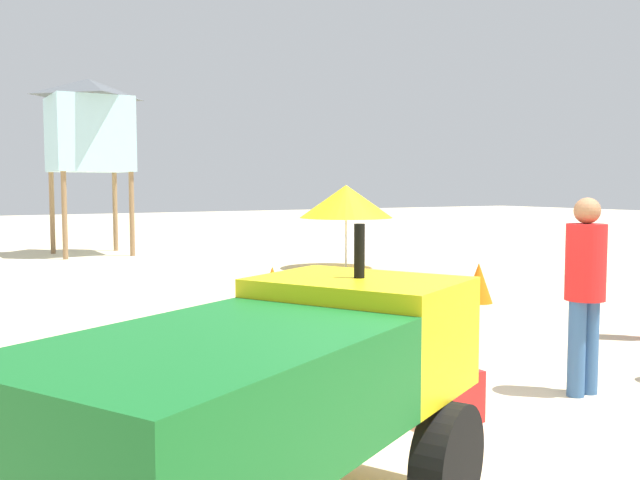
{
  "coord_description": "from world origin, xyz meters",
  "views": [
    {
      "loc": [
        -3.29,
        -3.16,
        1.71
      ],
      "look_at": [
        0.52,
        3.28,
        1.13
      ],
      "focal_mm": 39.55,
      "sensor_mm": 36.0,
      "label": 1
    }
  ],
  "objects_px": {
    "utility_cart": "(274,387)",
    "surfboard_pile": "(360,328)",
    "traffic_cone_near": "(272,287)",
    "traffic_cone_far": "(479,283)",
    "cooler_box": "(443,395)",
    "lifeguard_far_right": "(585,283)",
    "beach_umbrella_left": "(346,201)",
    "lifeguard_tower": "(89,125)"
  },
  "relations": [
    {
      "from": "lifeguard_tower",
      "to": "traffic_cone_far",
      "type": "distance_m",
      "value": 11.04
    },
    {
      "from": "traffic_cone_far",
      "to": "cooler_box",
      "type": "bearing_deg",
      "value": -136.0
    },
    {
      "from": "utility_cart",
      "to": "traffic_cone_far",
      "type": "xyz_separation_m",
      "value": [
        5.73,
        4.74,
        -0.49
      ]
    },
    {
      "from": "traffic_cone_near",
      "to": "traffic_cone_far",
      "type": "xyz_separation_m",
      "value": [
        2.74,
        -1.23,
        0.01
      ]
    },
    {
      "from": "utility_cart",
      "to": "surfboard_pile",
      "type": "height_order",
      "value": "utility_cart"
    },
    {
      "from": "utility_cart",
      "to": "traffic_cone_near",
      "type": "height_order",
      "value": "utility_cart"
    },
    {
      "from": "lifeguard_far_right",
      "to": "traffic_cone_near",
      "type": "bearing_deg",
      "value": 93.32
    },
    {
      "from": "utility_cart",
      "to": "lifeguard_tower",
      "type": "bearing_deg",
      "value": 80.35
    },
    {
      "from": "beach_umbrella_left",
      "to": "traffic_cone_far",
      "type": "height_order",
      "value": "beach_umbrella_left"
    },
    {
      "from": "utility_cart",
      "to": "beach_umbrella_left",
      "type": "distance_m",
      "value": 11.27
    },
    {
      "from": "beach_umbrella_left",
      "to": "cooler_box",
      "type": "xyz_separation_m",
      "value": [
        -4.46,
        -8.25,
        -1.19
      ]
    },
    {
      "from": "surfboard_pile",
      "to": "cooler_box",
      "type": "distance_m",
      "value": 2.42
    },
    {
      "from": "utility_cart",
      "to": "traffic_cone_far",
      "type": "relative_size",
      "value": 4.77
    },
    {
      "from": "beach_umbrella_left",
      "to": "surfboard_pile",
      "type": "bearing_deg",
      "value": -121.46
    },
    {
      "from": "beach_umbrella_left",
      "to": "traffic_cone_near",
      "type": "relative_size",
      "value": 3.33
    },
    {
      "from": "traffic_cone_near",
      "to": "traffic_cone_far",
      "type": "relative_size",
      "value": 0.98
    },
    {
      "from": "utility_cart",
      "to": "cooler_box",
      "type": "bearing_deg",
      "value": 28.61
    },
    {
      "from": "utility_cart",
      "to": "lifeguard_tower",
      "type": "height_order",
      "value": "lifeguard_tower"
    },
    {
      "from": "lifeguard_tower",
      "to": "cooler_box",
      "type": "distance_m",
      "value": 14.21
    },
    {
      "from": "surfboard_pile",
      "to": "traffic_cone_far",
      "type": "bearing_deg",
      "value": 25.22
    },
    {
      "from": "utility_cart",
      "to": "lifeguard_tower",
      "type": "distance_m",
      "value": 15.31
    },
    {
      "from": "lifeguard_far_right",
      "to": "beach_umbrella_left",
      "type": "bearing_deg",
      "value": 69.82
    },
    {
      "from": "traffic_cone_near",
      "to": "cooler_box",
      "type": "height_order",
      "value": "traffic_cone_near"
    },
    {
      "from": "traffic_cone_near",
      "to": "cooler_box",
      "type": "xyz_separation_m",
      "value": [
        -1.1,
        -4.93,
        -0.1
      ]
    },
    {
      "from": "lifeguard_tower",
      "to": "traffic_cone_far",
      "type": "relative_size",
      "value": 7.28
    },
    {
      "from": "traffic_cone_far",
      "to": "lifeguard_far_right",
      "type": "bearing_deg",
      "value": -122.72
    },
    {
      "from": "utility_cart",
      "to": "beach_umbrella_left",
      "type": "height_order",
      "value": "beach_umbrella_left"
    },
    {
      "from": "surfboard_pile",
      "to": "lifeguard_far_right",
      "type": "bearing_deg",
      "value": -76.14
    },
    {
      "from": "surfboard_pile",
      "to": "traffic_cone_near",
      "type": "distance_m",
      "value": 2.67
    },
    {
      "from": "traffic_cone_near",
      "to": "traffic_cone_far",
      "type": "height_order",
      "value": "traffic_cone_far"
    },
    {
      "from": "surfboard_pile",
      "to": "beach_umbrella_left",
      "type": "xyz_separation_m",
      "value": [
        3.66,
        5.98,
        1.18
      ]
    },
    {
      "from": "traffic_cone_far",
      "to": "traffic_cone_near",
      "type": "bearing_deg",
      "value": 155.8
    },
    {
      "from": "surfboard_pile",
      "to": "beach_umbrella_left",
      "type": "bearing_deg",
      "value": 58.54
    },
    {
      "from": "lifeguard_tower",
      "to": "traffic_cone_near",
      "type": "xyz_separation_m",
      "value": [
        0.46,
        -8.94,
        -2.88
      ]
    },
    {
      "from": "surfboard_pile",
      "to": "cooler_box",
      "type": "bearing_deg",
      "value": -109.5
    },
    {
      "from": "traffic_cone_far",
      "to": "surfboard_pile",
      "type": "bearing_deg",
      "value": -154.78
    },
    {
      "from": "lifeguard_tower",
      "to": "utility_cart",
      "type": "bearing_deg",
      "value": -99.65
    },
    {
      "from": "traffic_cone_near",
      "to": "traffic_cone_far",
      "type": "bearing_deg",
      "value": -24.2
    },
    {
      "from": "lifeguard_far_right",
      "to": "traffic_cone_far",
      "type": "xyz_separation_m",
      "value": [
        2.44,
        3.8,
        -0.63
      ]
    },
    {
      "from": "lifeguard_far_right",
      "to": "traffic_cone_near",
      "type": "xyz_separation_m",
      "value": [
        -0.29,
        5.03,
        -0.63
      ]
    },
    {
      "from": "cooler_box",
      "to": "utility_cart",
      "type": "bearing_deg",
      "value": -151.39
    },
    {
      "from": "traffic_cone_far",
      "to": "cooler_box",
      "type": "relative_size",
      "value": 1.27
    }
  ]
}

